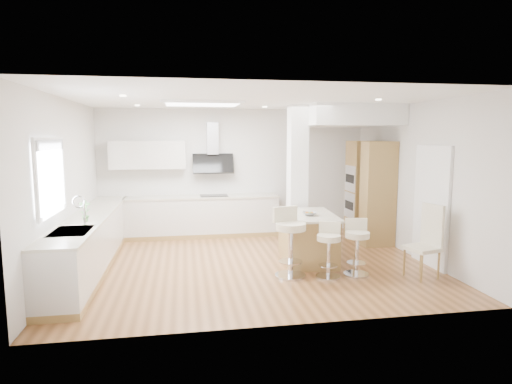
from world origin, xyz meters
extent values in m
plane|color=#956137|center=(0.00, 0.00, 0.00)|extent=(6.00, 6.00, 0.00)
cube|color=white|center=(0.00, 0.00, 0.00)|extent=(6.00, 5.00, 0.02)
cube|color=silver|center=(0.00, 2.50, 1.40)|extent=(6.00, 0.04, 2.80)
cube|color=silver|center=(-3.00, 0.00, 1.40)|extent=(0.04, 5.00, 2.80)
cube|color=silver|center=(3.00, 0.00, 1.40)|extent=(0.04, 5.00, 2.80)
cube|color=white|center=(-0.80, 0.60, 2.77)|extent=(1.40, 0.95, 0.05)
cube|color=white|center=(-0.80, 0.60, 2.76)|extent=(1.25, 0.80, 0.03)
cylinder|color=beige|center=(-2.00, 1.50, 2.78)|extent=(0.10, 0.10, 0.02)
cylinder|color=beige|center=(-2.00, -0.50, 2.78)|extent=(0.10, 0.10, 0.02)
cylinder|color=beige|center=(0.50, 1.50, 2.78)|extent=(0.10, 0.10, 0.02)
cylinder|color=beige|center=(2.00, 1.00, 2.78)|extent=(0.10, 0.10, 0.02)
cylinder|color=beige|center=(2.00, -0.50, 2.78)|extent=(0.10, 0.10, 0.02)
cube|color=white|center=(-2.96, -0.90, 1.65)|extent=(0.03, 1.15, 0.95)
cube|color=white|center=(-2.95, -0.90, 2.15)|extent=(0.04, 1.28, 0.06)
cube|color=white|center=(-2.95, -0.90, 1.15)|extent=(0.04, 1.28, 0.06)
cube|color=white|center=(-2.95, -1.51, 1.65)|extent=(0.04, 0.06, 0.95)
cube|color=white|center=(-2.95, -0.29, 1.65)|extent=(0.04, 0.06, 0.95)
cube|color=#94969A|center=(-2.94, -0.90, 2.08)|extent=(0.03, 1.18, 0.14)
cube|color=#4B413B|center=(2.99, -0.60, 1.00)|extent=(0.02, 0.90, 2.00)
cube|color=white|center=(2.97, -0.60, 1.00)|extent=(0.05, 1.00, 2.10)
cube|color=#A17E45|center=(-2.70, 0.25, 0.05)|extent=(0.60, 4.50, 0.10)
cube|color=beige|center=(-2.70, 0.25, 0.48)|extent=(0.60, 4.50, 0.76)
cube|color=beige|center=(-2.70, 0.25, 0.88)|extent=(0.63, 4.50, 0.04)
cube|color=silver|center=(-2.70, -1.00, 0.89)|extent=(0.50, 0.75, 0.02)
cube|color=silver|center=(-2.70, -1.18, 0.84)|extent=(0.40, 0.34, 0.10)
cube|color=silver|center=(-2.70, -0.82, 0.84)|extent=(0.40, 0.34, 0.10)
cylinder|color=silver|center=(-2.58, -0.70, 1.08)|extent=(0.02, 0.02, 0.36)
torus|color=silver|center=(-2.65, -0.70, 1.26)|extent=(0.18, 0.02, 0.18)
imported|color=#4E8B46|center=(-2.65, -0.35, 1.06)|extent=(0.17, 0.12, 0.33)
cube|color=#A17E45|center=(-0.75, 2.20, 0.05)|extent=(3.30, 0.60, 0.10)
cube|color=beige|center=(-0.75, 2.20, 0.48)|extent=(3.30, 0.60, 0.76)
cube|color=beige|center=(-0.75, 2.20, 0.88)|extent=(3.33, 0.63, 0.04)
cube|color=black|center=(-0.50, 2.20, 0.91)|extent=(0.60, 0.40, 0.01)
cube|color=beige|center=(-1.90, 2.33, 1.80)|extent=(1.60, 0.34, 0.60)
cube|color=silver|center=(-0.50, 2.40, 2.15)|extent=(0.25, 0.18, 0.70)
cube|color=black|center=(-0.50, 2.32, 1.60)|extent=(0.90, 0.26, 0.44)
cube|color=white|center=(1.05, 0.95, 1.40)|extent=(0.35, 0.35, 2.80)
cube|color=white|center=(2.10, 1.40, 2.60)|extent=(1.78, 2.20, 0.40)
cube|color=#A17E45|center=(2.68, 1.50, 1.05)|extent=(0.62, 0.62, 2.10)
cube|color=#A17E45|center=(2.68, 0.80, 1.05)|extent=(0.62, 0.40, 2.10)
cube|color=silver|center=(2.37, 1.50, 1.30)|extent=(0.02, 0.55, 0.55)
cube|color=silver|center=(2.37, 1.50, 0.72)|extent=(0.02, 0.55, 0.55)
cube|color=black|center=(2.36, 1.50, 1.30)|extent=(0.01, 0.45, 0.18)
cube|color=black|center=(2.36, 1.50, 0.72)|extent=(0.01, 0.45, 0.18)
cube|color=#A17E45|center=(0.99, -0.01, 0.40)|extent=(0.95, 1.38, 0.81)
cube|color=beige|center=(0.99, -0.01, 0.83)|extent=(1.03, 1.46, 0.04)
imported|color=gray|center=(0.98, -0.15, 0.87)|extent=(0.26, 0.26, 0.06)
sphere|color=#C06216|center=(1.01, -0.15, 0.88)|extent=(0.07, 0.07, 0.07)
sphere|color=#C06216|center=(0.94, -0.12, 0.88)|extent=(0.07, 0.07, 0.07)
sphere|color=#5C882D|center=(0.97, -0.18, 0.88)|extent=(0.07, 0.07, 0.07)
cylinder|color=silver|center=(0.48, -0.80, 0.02)|extent=(0.61, 0.61, 0.03)
cylinder|color=silver|center=(0.48, -0.80, 0.39)|extent=(0.10, 0.10, 0.73)
cylinder|color=silver|center=(0.48, -0.80, 0.25)|extent=(0.47, 0.47, 0.02)
cylinder|color=beige|center=(0.48, -0.80, 0.80)|extent=(0.59, 0.59, 0.11)
cube|color=beige|center=(0.43, -0.63, 0.97)|extent=(0.42, 0.18, 0.25)
cylinder|color=silver|center=(1.05, -0.94, 0.01)|extent=(0.51, 0.51, 0.03)
cylinder|color=silver|center=(1.05, -0.94, 0.31)|extent=(0.08, 0.08, 0.57)
cylinder|color=silver|center=(1.05, -0.94, 0.19)|extent=(0.40, 0.40, 0.01)
cylinder|color=beige|center=(1.05, -0.94, 0.64)|extent=(0.49, 0.49, 0.09)
cube|color=beige|center=(1.11, -0.81, 0.77)|extent=(0.32, 0.18, 0.19)
cylinder|color=silver|center=(1.54, -0.90, 0.01)|extent=(0.48, 0.48, 0.03)
cylinder|color=silver|center=(1.54, -0.90, 0.32)|extent=(0.08, 0.08, 0.59)
cylinder|color=silver|center=(1.54, -0.90, 0.20)|extent=(0.37, 0.37, 0.01)
cylinder|color=beige|center=(1.54, -0.90, 0.66)|extent=(0.46, 0.46, 0.09)
cube|color=beige|center=(1.57, -0.76, 0.79)|extent=(0.35, 0.12, 0.20)
cube|color=beige|center=(2.49, -1.18, 0.47)|extent=(0.55, 0.55, 0.06)
cube|color=beige|center=(2.68, -1.12, 0.79)|extent=(0.16, 0.41, 0.71)
cylinder|color=#A17E45|center=(2.37, -1.40, 0.22)|extent=(0.04, 0.04, 0.44)
cylinder|color=#A17E45|center=(2.27, -1.05, 0.22)|extent=(0.04, 0.04, 0.44)
cylinder|color=#A17E45|center=(2.71, -1.30, 0.22)|extent=(0.04, 0.04, 0.44)
cylinder|color=#A17E45|center=(2.61, -0.96, 0.22)|extent=(0.04, 0.04, 0.44)
camera|label=1|loc=(-1.14, -7.13, 2.20)|focal=30.00mm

